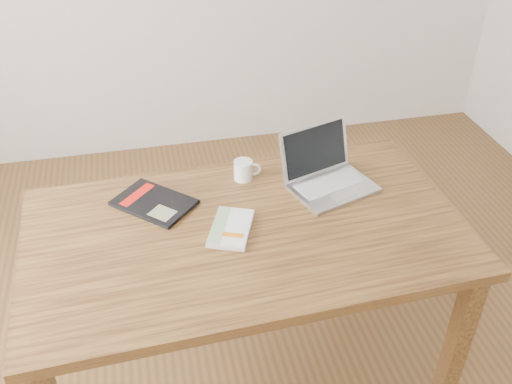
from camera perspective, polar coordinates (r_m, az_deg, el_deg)
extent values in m
cube|color=#533619|center=(1.95, -1.05, -4.06)|extent=(1.52, 0.91, 0.04)
cube|color=#533619|center=(2.21, 19.42, -14.24)|extent=(0.07, 0.07, 0.71)
cube|color=#533619|center=(2.46, -18.79, -8.05)|extent=(0.07, 0.07, 0.71)
cube|color=#533619|center=(2.65, 11.49, -3.07)|extent=(0.07, 0.07, 0.71)
cube|color=beige|center=(1.93, -2.50, -3.65)|extent=(0.20, 0.24, 0.01)
cube|color=white|center=(1.93, -2.50, -3.63)|extent=(0.19, 0.24, 0.02)
cube|color=gray|center=(1.93, -3.73, -3.28)|extent=(0.12, 0.20, 0.00)
cube|color=#CC670E|center=(1.88, -2.32, -4.31)|extent=(0.07, 0.05, 0.00)
cube|color=black|center=(2.07, -10.17, -1.05)|extent=(0.32, 0.32, 0.01)
cube|color=red|center=(2.11, -11.78, -0.25)|extent=(0.13, 0.14, 0.00)
cube|color=gray|center=(2.01, -9.35, -2.08)|extent=(0.11, 0.11, 0.00)
cube|color=silver|center=(2.13, 7.76, 0.37)|extent=(0.35, 0.29, 0.01)
cube|color=silver|center=(2.15, 7.38, 0.87)|extent=(0.28, 0.18, 0.00)
cube|color=#BCBCC1|center=(2.09, 8.80, -0.29)|extent=(0.10, 0.07, 0.00)
cube|color=silver|center=(2.16, 5.90, 4.28)|extent=(0.30, 0.15, 0.19)
cube|color=black|center=(2.16, 5.98, 4.25)|extent=(0.27, 0.13, 0.17)
cylinder|color=white|center=(2.16, -1.29, 2.21)|extent=(0.07, 0.07, 0.08)
cylinder|color=black|center=(2.14, -1.30, 2.98)|extent=(0.06, 0.06, 0.01)
torus|color=white|center=(2.16, -0.18, 2.27)|extent=(0.05, 0.02, 0.05)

